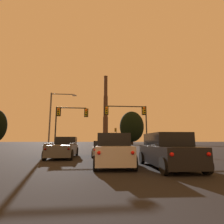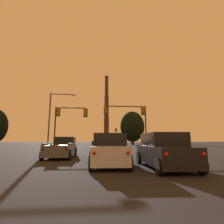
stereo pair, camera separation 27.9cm
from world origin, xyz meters
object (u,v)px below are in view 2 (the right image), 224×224
suv_right_lane_second (163,151)px  street_lamp (54,114)px  pickup_truck_left_lane_front (62,148)px  traffic_light_overhead_right (132,116)px  hatchback_center_lane_front (100,149)px  suv_center_lane_second (110,150)px  traffic_light_far_right (116,134)px  traffic_light_overhead_left (66,118)px  smokestack (106,116)px

suv_right_lane_second → street_lamp: (-9.33, 14.38, 4.05)m
pickup_truck_left_lane_front → traffic_light_overhead_right: 12.08m
pickup_truck_left_lane_front → hatchback_center_lane_front: size_ratio=1.34×
street_lamp → suv_right_lane_second: bearing=-57.0°
suv_center_lane_second → traffic_light_overhead_right: size_ratio=0.78×
traffic_light_far_right → traffic_light_overhead_left: size_ratio=0.95×
pickup_truck_left_lane_front → traffic_light_far_right: 44.31m
suv_right_lane_second → traffic_light_overhead_right: traffic_light_overhead_right is taller
suv_right_lane_second → traffic_light_overhead_left: 17.64m
pickup_truck_left_lane_front → traffic_light_overhead_left: bearing=97.9°
pickup_truck_left_lane_front → suv_right_lane_second: size_ratio=1.12×
suv_center_lane_second → traffic_light_overhead_left: 15.42m
hatchback_center_lane_front → suv_right_lane_second: (3.25, -7.58, 0.23)m
street_lamp → smokestack: 133.72m
suv_right_lane_second → street_lamp: bearing=124.1°
suv_right_lane_second → suv_center_lane_second: size_ratio=0.99×
suv_center_lane_second → hatchback_center_lane_front: bearing=96.4°
hatchback_center_lane_front → suv_right_lane_second: 8.25m
suv_center_lane_second → street_lamp: 15.21m
hatchback_center_lane_front → traffic_light_overhead_right: 9.60m
suv_right_lane_second → traffic_light_overhead_left: traffic_light_overhead_left is taller
traffic_light_far_right → street_lamp: bearing=-109.5°
traffic_light_far_right → traffic_light_overhead_right: size_ratio=0.91×
hatchback_center_lane_front → traffic_light_far_right: traffic_light_far_right is taller
hatchback_center_lane_front → traffic_light_far_right: size_ratio=0.70×
traffic_light_overhead_left → street_lamp: 1.73m
suv_center_lane_second → traffic_light_far_right: bearing=85.6°
smokestack → pickup_truck_left_lane_front: bearing=-95.0°
suv_center_lane_second → street_lamp: size_ratio=0.63×
traffic_light_overhead_left → street_lamp: size_ratio=0.78×
traffic_light_far_right → smokestack: size_ratio=0.10×
suv_center_lane_second → traffic_light_far_right: size_ratio=0.85×
street_lamp → hatchback_center_lane_front: bearing=-48.2°
pickup_truck_left_lane_front → suv_center_lane_second: suv_center_lane_second is taller
smokestack → suv_right_lane_second: bearing=-92.2°
suv_center_lane_second → traffic_light_overhead_right: traffic_light_overhead_right is taller
traffic_light_overhead_right → hatchback_center_lane_front: bearing=-122.6°
hatchback_center_lane_front → traffic_light_overhead_right: (4.64, 7.24, 4.27)m
pickup_truck_left_lane_front → suv_center_lane_second: size_ratio=1.11×
pickup_truck_left_lane_front → traffic_light_overhead_left: (-1.23, 8.48, 3.87)m
suv_center_lane_second → traffic_light_overhead_left: traffic_light_overhead_left is taller
traffic_light_overhead_right → pickup_truck_left_lane_front: bearing=-135.2°
suv_right_lane_second → street_lamp: size_ratio=0.62×
hatchback_center_lane_front → suv_right_lane_second: size_ratio=0.83×
pickup_truck_left_lane_front → suv_center_lane_second: bearing=-56.1°
traffic_light_overhead_left → hatchback_center_lane_front: bearing=-59.0°
pickup_truck_left_lane_front → smokestack: (12.14, 139.09, 23.13)m
pickup_truck_left_lane_front → traffic_light_far_right: traffic_light_far_right is taller
suv_right_lane_second → suv_center_lane_second: bearing=157.6°
pickup_truck_left_lane_front → suv_center_lane_second: 6.77m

